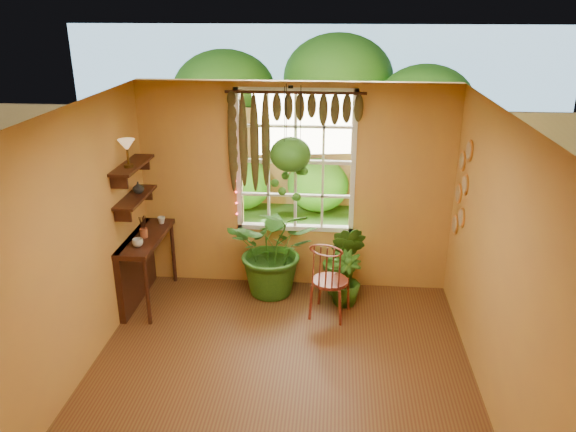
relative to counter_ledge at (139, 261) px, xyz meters
name	(u,v)px	position (x,y,z in m)	size (l,w,h in m)	color
floor	(277,388)	(1.91, -1.60, -0.55)	(4.50, 4.50, 0.00)	brown
ceiling	(275,118)	(1.91, -1.60, 2.15)	(4.50, 4.50, 0.00)	white
wall_back	(295,189)	(1.91, 0.65, 0.80)	(4.00, 4.00, 0.00)	#BF8341
wall_left	(65,257)	(-0.09, -1.60, 0.80)	(4.50, 4.50, 0.00)	#BF8341
wall_right	(502,274)	(3.91, -1.60, 0.80)	(4.50, 4.50, 0.00)	#BF8341
window	(296,162)	(1.91, 0.68, 1.15)	(1.52, 0.10, 1.86)	white
valance_vine	(288,118)	(1.82, 0.56, 1.73)	(1.70, 0.12, 1.10)	#38190F
string_lights	(235,158)	(1.15, 0.59, 1.20)	(0.03, 0.03, 1.54)	#FF2633
wall_plates	(461,189)	(3.89, 0.19, 1.00)	(0.04, 0.32, 1.10)	beige
counter_ledge	(139,261)	(0.00, 0.00, 0.00)	(0.40, 1.20, 0.90)	#38190F
shelf_lower	(135,197)	(0.03, 0.00, 0.85)	(0.25, 0.90, 0.04)	#38190F
shelf_upper	(132,165)	(0.03, 0.00, 1.25)	(0.25, 0.90, 0.04)	#38190F
backyard	(324,122)	(2.15, 5.27, 0.73)	(14.00, 10.00, 12.00)	#2B5718
windsor_chair	(329,291)	(2.39, -0.18, -0.22)	(0.54, 0.55, 1.16)	maroon
potted_plant_left	(275,249)	(1.67, 0.34, 0.08)	(1.14, 0.99, 1.26)	#164813
potted_plant_mid	(344,259)	(2.56, 0.39, -0.06)	(0.54, 0.44, 0.99)	#164813
potted_plant_right	(345,279)	(2.58, 0.14, -0.20)	(0.39, 0.39, 0.70)	#164813
hanging_basket	(291,156)	(1.87, 0.34, 1.31)	(0.49, 0.49, 1.37)	black
cup_a	(138,243)	(0.13, -0.32, 0.40)	(0.13, 0.13, 0.10)	silver
cup_b	(161,220)	(0.19, 0.42, 0.39)	(0.10, 0.10, 0.09)	beige
brush_jar	(143,227)	(0.11, -0.04, 0.48)	(0.09, 0.09, 0.35)	brown
shelf_vase	(138,187)	(0.04, 0.11, 0.94)	(0.14, 0.14, 0.14)	#B2AD99
tiffany_lamp	(127,147)	(0.05, -0.15, 1.50)	(0.19, 0.19, 0.32)	brown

